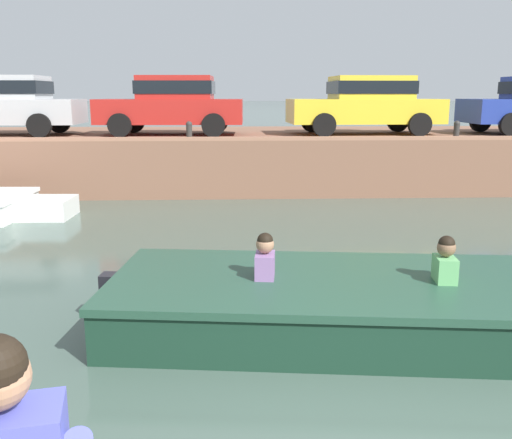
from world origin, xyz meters
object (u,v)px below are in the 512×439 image
mooring_bollard_mid (189,130)px  mooring_bollard_east (457,129)px  motorboat_passing (390,305)px  car_centre_yellow (366,103)px  car_left_inner_red (173,103)px

mooring_bollard_mid → mooring_bollard_east: size_ratio=1.00×
motorboat_passing → mooring_bollard_mid: (-2.66, 8.08, 1.34)m
motorboat_passing → car_centre_yellow: (1.99, 9.96, 1.95)m
motorboat_passing → mooring_bollard_mid: bearing=108.2°
car_centre_yellow → mooring_bollard_mid: size_ratio=9.24×
car_centre_yellow → mooring_bollard_east: 2.67m
mooring_bollard_east → car_centre_yellow: bearing=133.5°
car_left_inner_red → mooring_bollard_east: bearing=-15.0°
car_left_inner_red → car_centre_yellow: same height
motorboat_passing → mooring_bollard_east: mooring_bollard_east is taller
car_left_inner_red → mooring_bollard_mid: size_ratio=8.73×
car_left_inner_red → mooring_bollard_mid: bearing=-73.6°
car_centre_yellow → mooring_bollard_east: size_ratio=9.24×
car_left_inner_red → mooring_bollard_mid: (0.55, -1.88, -0.61)m
car_centre_yellow → mooring_bollard_east: bearing=-46.5°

